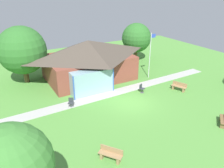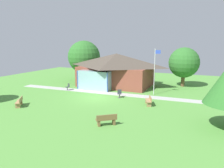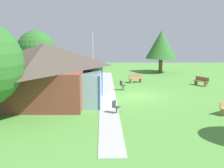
{
  "view_description": "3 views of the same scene",
  "coord_description": "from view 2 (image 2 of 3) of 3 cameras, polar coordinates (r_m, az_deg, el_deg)",
  "views": [
    {
      "loc": [
        -10.4,
        -14.88,
        9.79
      ],
      "look_at": [
        -0.52,
        2.68,
        0.91
      ],
      "focal_mm": 35.93,
      "sensor_mm": 36.0,
      "label": 1
    },
    {
      "loc": [
        10.4,
        -19.48,
        5.84
      ],
      "look_at": [
        0.88,
        1.88,
        1.28
      ],
      "focal_mm": 34.33,
      "sensor_mm": 36.0,
      "label": 2
    },
    {
      "loc": [
        -24.05,
        1.99,
        5.74
      ],
      "look_at": [
        -0.34,
        2.13,
        1.03
      ],
      "focal_mm": 47.86,
      "sensor_mm": 36.0,
      "label": 3
    }
  ],
  "objects": [
    {
      "name": "flagpole",
      "position": [
        24.28,
        11.33,
        3.79
      ],
      "size": [
        0.64,
        0.08,
        5.16
      ],
      "color": "silver",
      "rests_on": "ground_plane"
    },
    {
      "name": "bench_mid_right",
      "position": [
        20.55,
        9.78,
        -4.47
      ],
      "size": [
        0.97,
        1.56,
        0.84
      ],
      "rotation": [
        0.0,
        0.0,
        1.95
      ],
      "color": "#9E7A51",
      "rests_on": "ground_plane"
    },
    {
      "name": "pavilion",
      "position": [
        29.21,
        0.97,
        4.02
      ],
      "size": [
        10.21,
        8.16,
        4.36
      ],
      "color": "brown",
      "rests_on": "ground_plane"
    },
    {
      "name": "footpath",
      "position": [
        24.99,
        -1.27,
        -2.44
      ],
      "size": [
        23.93,
        2.21,
        0.03
      ],
      "primitive_type": "cube",
      "rotation": [
        0.0,
        0.0,
        0.04
      ],
      "color": "#ADADA8",
      "rests_on": "ground_plane"
    },
    {
      "name": "tree_behind_pavilion_left",
      "position": [
        34.2,
        -7.45,
        7.15
      ],
      "size": [
        5.05,
        5.05,
        6.11
      ],
      "color": "brown",
      "rests_on": "ground_plane"
    },
    {
      "name": "tree_behind_pavilion_right",
      "position": [
        29.95,
        18.61,
        5.41
      ],
      "size": [
        3.99,
        3.99,
        5.21
      ],
      "color": "brown",
      "rests_on": "ground_plane"
    },
    {
      "name": "bench_front_left",
      "position": [
        21.64,
        -23.43,
        -4.45
      ],
      "size": [
        1.25,
        1.47,
        0.84
      ],
      "rotation": [
        0.0,
        0.0,
        2.21
      ],
      "color": "#9E7A51",
      "rests_on": "ground_plane"
    },
    {
      "name": "patio_chair_lawn_spare",
      "position": [
        22.97,
        2.0,
        -2.63
      ],
      "size": [
        0.57,
        0.57,
        0.86
      ],
      "rotation": [
        0.0,
        0.0,
        3.51
      ],
      "color": "#33383D",
      "rests_on": "ground_plane"
    },
    {
      "name": "bench_front_right",
      "position": [
        15.45,
        -1.48,
        -9.57
      ],
      "size": [
        1.45,
        1.28,
        0.84
      ],
      "rotation": [
        0.0,
        0.0,
        0.68
      ],
      "color": "brown",
      "rests_on": "ground_plane"
    },
    {
      "name": "patio_chair_west",
      "position": [
        26.91,
        -11.71,
        -0.82
      ],
      "size": [
        0.6,
        0.6,
        0.86
      ],
      "rotation": [
        0.0,
        0.0,
        2.6
      ],
      "color": "#33383D",
      "rests_on": "ground_plane"
    },
    {
      "name": "ground_plane",
      "position": [
        22.84,
        -3.94,
        -3.8
      ],
      "size": [
        44.0,
        44.0,
        0.0
      ],
      "primitive_type": "plane",
      "color": "#54933D"
    }
  ]
}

